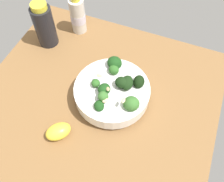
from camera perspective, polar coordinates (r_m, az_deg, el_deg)
name	(u,v)px	position (r cm, az deg, el deg)	size (l,w,h in cm)	color
ground_plane	(94,109)	(75.66, -4.20, -4.11)	(71.67, 71.67, 3.87)	brown
bowl_of_broccoli	(113,91)	(71.74, 0.23, 0.03)	(22.30, 22.19, 9.64)	white
lemon_wedge	(58,131)	(69.47, -12.41, -9.20)	(7.08, 4.78, 3.92)	yellow
bottle_tall	(44,25)	(87.21, -15.48, 14.57)	(6.78, 6.78, 16.24)	black
bottle_short	(78,16)	(90.51, -7.96, 16.98)	(5.31, 5.31, 14.53)	beige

